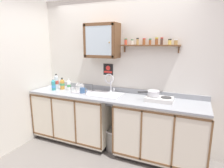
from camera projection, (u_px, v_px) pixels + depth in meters
floor at (100, 161)px, 2.96m from camera, size 6.02×6.02×0.00m
back_wall at (119, 70)px, 3.35m from camera, size 3.62×0.07×2.67m
side_wall_left at (9, 73)px, 3.08m from camera, size 0.05×3.53×2.67m
lower_cabinet_run at (74, 116)px, 3.54m from camera, size 1.48×0.63×0.92m
lower_cabinet_run_right at (160, 132)px, 2.91m from camera, size 1.35×0.63×0.92m
countertop at (111, 97)px, 3.14m from camera, size 2.98×0.65×0.03m
backsplash at (118, 89)px, 3.40m from camera, size 2.98×0.02×0.08m
sink at (106, 96)px, 3.22m from camera, size 0.56×0.44×0.47m
hot_plate_stove at (159, 99)px, 2.83m from camera, size 0.40×0.26×0.07m
saucepan at (153, 93)px, 2.87m from camera, size 0.31×0.21×0.08m
bottle_juice_amber_0 at (62, 84)px, 3.57m from camera, size 0.09×0.09×0.22m
bottle_water_clear_1 at (57, 82)px, 3.59m from camera, size 0.08×0.08×0.29m
bottle_detergent_teal_2 at (54, 85)px, 3.49m from camera, size 0.07×0.07×0.22m
bottle_opaque_white_3 at (69, 85)px, 3.49m from camera, size 0.07×0.07×0.22m
dish_rack at (82, 90)px, 3.38m from camera, size 0.32×0.27×0.17m
mug at (83, 91)px, 3.26m from camera, size 0.13×0.09×0.11m
wall_cabinet at (102, 41)px, 3.20m from camera, size 0.58×0.30×0.57m
spice_shelf at (150, 44)px, 2.95m from camera, size 0.93×0.14×0.23m
warning_sign at (108, 69)px, 3.40m from camera, size 0.19×0.01×0.20m
trash_bin at (114, 139)px, 3.24m from camera, size 0.30×0.30×0.37m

